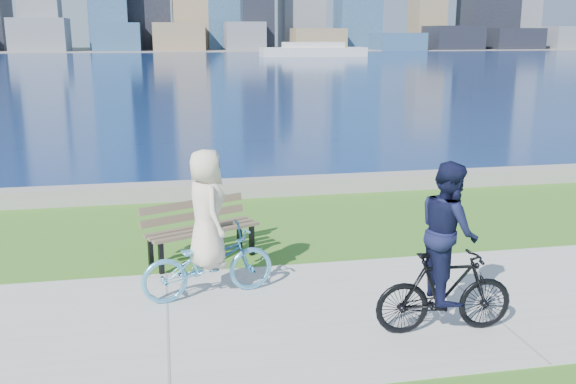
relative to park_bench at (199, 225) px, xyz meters
name	(u,v)px	position (x,y,z in m)	size (l,w,h in m)	color
ground	(474,301)	(3.47, -2.33, -0.56)	(320.00, 320.00, 0.00)	#346C1C
concrete_path	(474,300)	(3.47, -2.33, -0.55)	(80.00, 3.50, 0.02)	#AAAAA4
seawall	(345,183)	(3.47, 3.87, -0.38)	(90.00, 0.50, 0.35)	gray
bay_water	(194,62)	(3.47, 69.67, -0.55)	(320.00, 131.00, 0.01)	#0C2252
far_shore	(179,50)	(3.47, 127.67, -0.50)	(320.00, 30.00, 0.12)	slate
ferry_far	(313,51)	(22.07, 86.12, 0.33)	(15.69, 4.48, 2.13)	silver
park_bench	(199,225)	(0.00, 0.00, 0.00)	(1.86, 1.25, 0.91)	black
bollard_lamp	(205,228)	(0.07, -0.35, 0.05)	(0.17, 0.17, 1.06)	black
cyclist_woman	(208,243)	(0.03, -1.52, 0.20)	(0.99, 1.89, 2.00)	#58A9D6
cyclist_man	(446,262)	(2.66, -3.11, 0.33)	(0.65, 1.67, 2.05)	black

